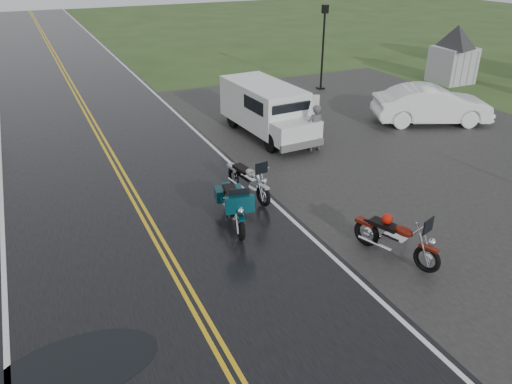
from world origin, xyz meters
TOP-DOWN VIEW (x-y plane):
  - ground at (0.00, 0.00)m, footprint 120.00×120.00m
  - road at (0.00, 10.00)m, footprint 8.00×100.00m
  - parking_pad at (11.00, 5.00)m, footprint 14.00×24.00m
  - visitor_center at (20.00, 12.00)m, footprint 16.00×10.00m
  - motorcycle_red at (5.46, -1.97)m, footprint 1.58×2.52m
  - motorcycle_teal at (2.01, 1.30)m, footprint 1.38×2.60m
  - motorcycle_silver at (3.41, 2.76)m, footprint 1.13×2.40m
  - van_white at (5.66, 6.67)m, footprint 2.34×5.55m
  - person_at_van at (7.22, 6.08)m, footprint 0.69×0.48m
  - sedan_white at (13.63, 6.74)m, footprint 5.30×3.60m
  - lamp_post_far_right at (12.37, 13.85)m, footprint 0.38×0.38m

SIDE VIEW (x-z plane):
  - ground at x=0.00m, z-range 0.00..0.00m
  - parking_pad at x=11.00m, z-range 0.00..0.03m
  - road at x=0.00m, z-range 0.00..0.04m
  - motorcycle_silver at x=3.41m, z-range 0.00..1.37m
  - motorcycle_red at x=5.46m, z-range 0.00..1.40m
  - motorcycle_teal at x=2.01m, z-range 0.00..1.46m
  - sedan_white at x=13.63m, z-range 0.00..1.65m
  - person_at_van at x=7.22m, z-range 0.00..1.81m
  - van_white at x=5.66m, z-range 0.00..2.14m
  - lamp_post_far_right at x=12.37m, z-range 0.00..4.47m
  - visitor_center at x=20.00m, z-range 0.00..4.80m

